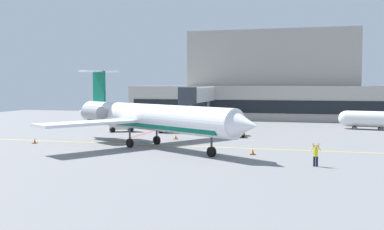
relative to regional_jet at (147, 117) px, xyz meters
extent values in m
cube|color=slate|center=(4.51, -2.49, -3.13)|extent=(120.00, 120.00, 0.10)
cube|color=yellow|center=(4.51, 1.39, -3.07)|extent=(108.00, 0.24, 0.01)
cube|color=red|center=(-4.85, 10.97, -3.07)|extent=(0.30, 8.00, 0.01)
cube|color=#ADA89E|center=(10.09, 43.17, 0.02)|extent=(56.71, 11.32, 6.20)
cube|color=#9F9A91|center=(8.27, 46.00, 8.43)|extent=(32.21, 7.93, 10.63)
cube|color=black|center=(10.09, 37.46, -0.53)|extent=(54.44, 0.12, 2.31)
cube|color=silver|center=(-2.03, 30.31, 1.69)|extent=(1.40, 14.40, 2.40)
cube|color=#2D333D|center=(-2.03, 22.22, 1.69)|extent=(2.40, 2.00, 2.64)
cylinder|color=#4C4C51|center=(-2.03, 36.01, -1.29)|extent=(0.44, 0.44, 3.56)
cylinder|color=#4C4C51|center=(-2.03, 23.92, -1.29)|extent=(0.44, 0.44, 3.56)
cylinder|color=white|center=(0.48, -0.30, 0.04)|extent=(21.47, 14.70, 2.72)
cube|color=#0C664C|center=(0.48, -0.30, -0.71)|extent=(19.32, 13.23, 0.49)
cone|color=white|center=(11.31, -6.99, 0.04)|extent=(3.95, 3.84, 2.67)
cone|color=white|center=(-10.58, 6.54, 0.04)|extent=(4.22, 3.83, 2.31)
cube|color=white|center=(2.04, 6.15, -0.37)|extent=(7.96, 10.12, 0.28)
cube|color=white|center=(-4.59, -4.57, -0.37)|extent=(7.96, 10.12, 0.28)
cylinder|color=gray|center=(-4.80, 5.49, 0.24)|extent=(3.56, 2.99, 1.50)
cylinder|color=gray|center=(-7.06, 1.84, 0.24)|extent=(3.56, 2.99, 1.50)
cube|color=#0C664C|center=(-7.93, 4.90, 3.19)|extent=(2.21, 1.49, 3.58)
cube|color=white|center=(-7.93, 4.90, 4.98)|extent=(3.91, 4.70, 0.20)
cylinder|color=#3F3F44|center=(8.10, -5.00, -1.75)|extent=(0.20, 0.20, 1.30)
cylinder|color=black|center=(8.10, -5.00, -2.63)|extent=(0.95, 0.77, 0.90)
cylinder|color=#3F3F44|center=(0.41, 1.83, -1.75)|extent=(0.20, 0.20, 1.30)
cylinder|color=black|center=(0.41, 1.83, -2.63)|extent=(0.95, 0.77, 0.90)
cylinder|color=#3F3F44|center=(-1.45, -1.18, -1.75)|extent=(0.20, 0.20, 1.30)
cylinder|color=black|center=(-1.45, -1.18, -2.63)|extent=(0.95, 0.77, 0.90)
cube|color=silver|center=(-8.97, 13.39, -2.42)|extent=(3.83, 3.13, 0.61)
cube|color=#B8B1A9|center=(-8.12, 13.90, -1.50)|extent=(1.93, 1.92, 1.24)
cylinder|color=black|center=(-8.30, 14.69, -2.73)|extent=(0.75, 0.60, 0.70)
cylinder|color=black|center=(-7.51, 13.36, -2.73)|extent=(0.75, 0.60, 0.70)
cylinder|color=black|center=(-10.43, 13.43, -2.73)|extent=(0.75, 0.60, 0.70)
cylinder|color=black|center=(-9.64, 12.10, -2.73)|extent=(0.75, 0.60, 0.70)
cube|color=#E5B20C|center=(7.18, 12.07, -2.46)|extent=(2.76, 4.50, 0.52)
cube|color=#C3970A|center=(6.86, 13.20, -1.69)|extent=(1.92, 2.03, 1.01)
cylinder|color=black|center=(5.97, 13.25, -2.73)|extent=(0.46, 0.75, 0.70)
cylinder|color=black|center=(7.59, 13.71, -2.73)|extent=(0.46, 0.75, 0.70)
cylinder|color=black|center=(6.76, 10.42, -2.73)|extent=(0.46, 0.75, 0.70)
cylinder|color=black|center=(8.39, 10.88, -2.73)|extent=(0.46, 0.75, 0.70)
cube|color=silver|center=(-1.88, 14.06, -2.46)|extent=(4.40, 2.78, 0.53)
cube|color=#B8B1A9|center=(-2.97, 13.68, -1.50)|extent=(2.01, 1.84, 1.39)
cylinder|color=black|center=(-3.00, 12.86, -2.73)|extent=(0.75, 0.49, 0.70)
cylinder|color=black|center=(-3.49, 14.32, -2.73)|extent=(0.75, 0.49, 0.70)
cylinder|color=black|center=(-0.26, 13.79, -2.73)|extent=(0.75, 0.49, 0.70)
cylinder|color=black|center=(-0.76, 15.25, -2.73)|extent=(0.75, 0.49, 0.70)
cylinder|color=white|center=(24.06, 25.80, -1.57)|extent=(6.26, 3.35, 2.31)
sphere|color=white|center=(21.14, 26.34, -1.57)|extent=(2.27, 2.27, 2.27)
cube|color=#59595B|center=(22.28, 25.80, -2.90)|extent=(0.60, 2.08, 0.35)
cube|color=#59595B|center=(25.85, 25.80, -2.90)|extent=(0.60, 2.08, 0.35)
cylinder|color=#191E33|center=(17.27, -7.60, -2.67)|extent=(0.18, 0.18, 0.80)
cylinder|color=#191E33|center=(17.07, -7.58, -2.67)|extent=(0.18, 0.18, 0.80)
cylinder|color=yellow|center=(17.17, -7.59, -1.96)|extent=(0.34, 0.34, 0.63)
sphere|color=tan|center=(17.17, -7.59, -1.53)|extent=(0.24, 0.24, 0.24)
cylinder|color=yellow|center=(17.39, -7.61, -1.58)|extent=(0.40, 0.13, 0.50)
cylinder|color=#F2590C|center=(17.39, -7.61, -1.36)|extent=(0.06, 0.06, 0.28)
cylinder|color=yellow|center=(16.95, -7.57, -1.58)|extent=(0.40, 0.13, 0.50)
cylinder|color=#F2590C|center=(16.95, -7.57, -1.36)|extent=(0.06, 0.06, 0.28)
cone|color=orange|center=(-12.87, -0.95, -2.80)|extent=(0.36, 0.36, 0.55)
cube|color=black|center=(-12.87, -0.95, -3.06)|extent=(0.47, 0.47, 0.04)
cone|color=orange|center=(0.94, 7.00, -2.80)|extent=(0.36, 0.36, 0.55)
cube|color=black|center=(0.94, 7.00, -3.06)|extent=(0.47, 0.47, 0.04)
cone|color=orange|center=(11.50, -2.76, -2.80)|extent=(0.36, 0.36, 0.55)
cube|color=black|center=(11.50, -2.76, -3.06)|extent=(0.47, 0.47, 0.04)
camera|label=1|loc=(17.49, -45.28, 3.40)|focal=43.43mm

